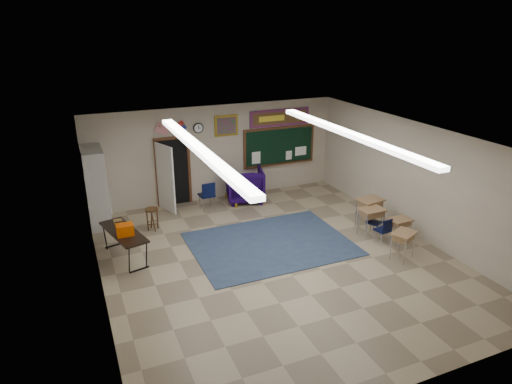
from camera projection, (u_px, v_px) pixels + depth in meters
name	position (u px, v px, depth m)	size (l,w,h in m)	color
floor	(277.00, 259.00, 11.02)	(9.00, 9.00, 0.00)	tan
back_wall	(216.00, 153.00, 14.36)	(8.00, 0.04, 3.00)	#C1B39D
front_wall	(412.00, 309.00, 6.62)	(8.00, 0.04, 3.00)	#C1B39D
left_wall	(96.00, 232.00, 9.02)	(0.04, 9.00, 3.00)	#C1B39D
right_wall	(415.00, 180.00, 11.95)	(0.04, 9.00, 3.00)	#C1B39D
ceiling	(279.00, 138.00, 9.95)	(8.00, 9.00, 0.04)	silver
area_rug	(271.00, 244.00, 11.77)	(4.00, 3.00, 0.02)	#31445D
fluorescent_strips	(279.00, 141.00, 9.98)	(3.86, 6.00, 0.10)	white
doorway	(171.00, 173.00, 13.83)	(1.10, 0.89, 2.16)	black
chalkboard	(279.00, 147.00, 15.14)	(2.55, 0.14, 1.30)	#532D17
bulletin_board	(280.00, 118.00, 14.80)	(2.10, 0.05, 0.55)	red
framed_art_print	(226.00, 126.00, 14.15)	(0.75, 0.05, 0.65)	olive
wall_clock	(198.00, 128.00, 13.82)	(0.32, 0.05, 0.32)	black
wall_flags	(171.00, 126.00, 13.44)	(1.16, 0.06, 0.70)	red
storage_cabinet	(96.00, 187.00, 12.58)	(0.59, 1.25, 2.20)	#A7A7A2
wingback_armchair	(245.00, 185.00, 14.45)	(1.12, 1.16, 1.05)	#160536
student_chair_reading	(207.00, 196.00, 13.74)	(0.46, 0.46, 0.91)	black
student_chair_desk_a	(382.00, 231.00, 11.70)	(0.36, 0.36, 0.71)	black
student_chair_desk_b	(374.00, 223.00, 12.14)	(0.35, 0.35, 0.71)	black
student_desk_front_left	(371.00, 221.00, 12.09)	(0.65, 0.48, 0.77)	brown
student_desk_front_right	(369.00, 211.00, 12.62)	(0.76, 0.62, 0.83)	brown
student_desk_back_left	(403.00, 244.00, 10.92)	(0.72, 0.64, 0.71)	brown
student_desk_back_right	(399.00, 229.00, 11.74)	(0.58, 0.45, 0.67)	brown
folding_table	(125.00, 243.00, 10.97)	(0.98, 1.81, 0.98)	black
wooden_stool	(152.00, 219.00, 12.47)	(0.36, 0.36, 0.63)	#4C3216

